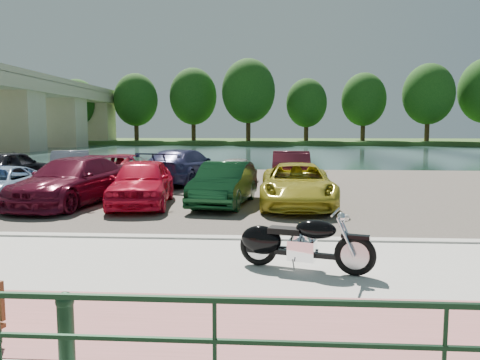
# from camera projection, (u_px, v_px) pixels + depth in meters

# --- Properties ---
(ground) EXTENTS (200.00, 200.00, 0.00)m
(ground) POSITION_uv_depth(u_px,v_px,m) (242.00, 271.00, 8.20)
(ground) COLOR #595447
(ground) RESTS_ON ground
(promenade) EXTENTS (60.00, 6.00, 0.10)m
(promenade) POSITION_uv_depth(u_px,v_px,m) (238.00, 287.00, 7.20)
(promenade) COLOR #BAB8AF
(promenade) RESTS_ON ground
(pink_path) EXTENTS (60.00, 2.00, 0.01)m
(pink_path) POSITION_uv_depth(u_px,v_px,m) (230.00, 324.00, 5.71)
(pink_path) COLOR #9E5E59
(pink_path) RESTS_ON promenade
(kerb) EXTENTS (60.00, 0.30, 0.14)m
(kerb) POSITION_uv_depth(u_px,v_px,m) (248.00, 240.00, 10.17)
(kerb) COLOR #BAB8AF
(kerb) RESTS_ON ground
(parking_lot) EXTENTS (60.00, 18.00, 0.04)m
(parking_lot) POSITION_uv_depth(u_px,v_px,m) (259.00, 189.00, 19.11)
(parking_lot) COLOR #423D35
(parking_lot) RESTS_ON ground
(river) EXTENTS (120.00, 40.00, 0.00)m
(river) POSITION_uv_depth(u_px,v_px,m) (266.00, 153.00, 47.87)
(river) COLOR #172A29
(river) RESTS_ON ground
(far_bank) EXTENTS (120.00, 24.00, 0.60)m
(far_bank) POSITION_uv_depth(u_px,v_px,m) (268.00, 141.00, 79.58)
(far_bank) COLOR #294B1A
(far_bank) RESTS_ON ground
(bridge) EXTENTS (7.00, 56.00, 8.55)m
(bridge) POSITION_uv_depth(u_px,v_px,m) (5.00, 100.00, 50.11)
(bridge) COLOR #C5B389
(bridge) RESTS_ON ground
(railing) EXTENTS (24.04, 0.05, 0.90)m
(railing) POSITION_uv_depth(u_px,v_px,m) (215.00, 321.00, 4.14)
(railing) COLOR black
(railing) RESTS_ON promenade
(bollards) EXTENTS (10.68, 0.18, 0.81)m
(bollards) POSITION_uv_depth(u_px,v_px,m) (49.00, 328.00, 4.58)
(bollards) COLOR black
(bollards) RESTS_ON promenade
(far_trees) EXTENTS (70.25, 10.68, 12.52)m
(far_trees) POSITION_uv_depth(u_px,v_px,m) (296.00, 96.00, 72.35)
(far_trees) COLOR #3B2915
(far_trees) RESTS_ON far_bank
(motorcycle) EXTENTS (2.27, 1.00, 1.05)m
(motorcycle) POSITION_uv_depth(u_px,v_px,m) (292.00, 242.00, 7.93)
(motorcycle) COLOR black
(motorcycle) RESTS_ON promenade
(car_3) EXTENTS (2.91, 5.47, 1.51)m
(car_3) POSITION_uv_depth(u_px,v_px,m) (72.00, 181.00, 15.05)
(car_3) COLOR #560C21
(car_3) RESTS_ON parking_lot
(car_4) EXTENTS (2.30, 4.58, 1.50)m
(car_4) POSITION_uv_depth(u_px,v_px,m) (142.00, 182.00, 14.88)
(car_4) COLOR red
(car_4) RESTS_ON parking_lot
(car_5) EXTENTS (2.00, 4.33, 1.37)m
(car_5) POSITION_uv_depth(u_px,v_px,m) (225.00, 184.00, 14.98)
(car_5) COLOR #0E361A
(car_5) RESTS_ON parking_lot
(car_6) EXTENTS (2.30, 4.90, 1.36)m
(car_6) POSITION_uv_depth(u_px,v_px,m) (297.00, 185.00, 14.75)
(car_6) COLOR gold
(car_6) RESTS_ON parking_lot
(car_8) EXTENTS (2.25, 4.56, 1.50)m
(car_8) POSITION_uv_depth(u_px,v_px,m) (11.00, 167.00, 20.88)
(car_8) COLOR black
(car_8) RESTS_ON parking_lot
(car_9) EXTENTS (3.05, 4.71, 1.47)m
(car_9) POSITION_uv_depth(u_px,v_px,m) (72.00, 166.00, 21.35)
(car_9) COLOR slate
(car_9) RESTS_ON parking_lot
(car_10) EXTENTS (2.39, 4.94, 1.36)m
(car_10) POSITION_uv_depth(u_px,v_px,m) (124.00, 169.00, 20.41)
(car_10) COLOR maroon
(car_10) RESTS_ON parking_lot
(car_11) EXTENTS (3.33, 5.67, 1.54)m
(car_11) POSITION_uv_depth(u_px,v_px,m) (184.00, 166.00, 20.82)
(car_11) COLOR navy
(car_11) RESTS_ON parking_lot
(car_12) EXTENTS (1.85, 3.72, 1.22)m
(car_12) POSITION_uv_depth(u_px,v_px,m) (237.00, 170.00, 20.79)
(car_12) COLOR #B2B1AD
(car_12) RESTS_ON parking_lot
(car_13) EXTENTS (1.67, 4.51, 1.47)m
(car_13) POSITION_uv_depth(u_px,v_px,m) (291.00, 167.00, 20.68)
(car_13) COLOR #4B141E
(car_13) RESTS_ON parking_lot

